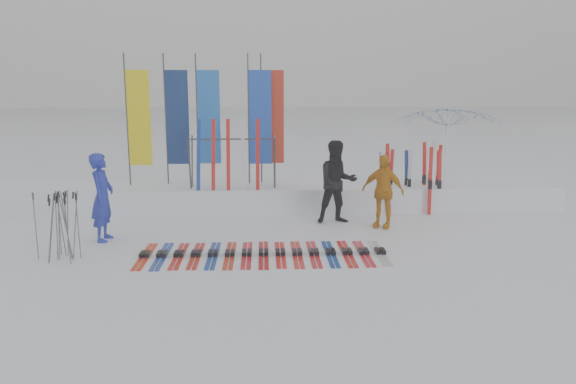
{
  "coord_description": "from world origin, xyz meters",
  "views": [
    {
      "loc": [
        -0.28,
        -9.16,
        3.13
      ],
      "look_at": [
        0.2,
        1.6,
        1.0
      ],
      "focal_mm": 35.0,
      "sensor_mm": 36.0,
      "label": 1
    }
  ],
  "objects_px": {
    "ski_row": "(263,253)",
    "ski_rack": "(233,156)",
    "person_yellow": "(383,191)",
    "tent_canopy": "(447,152)",
    "person_black": "(337,182)",
    "person_blue": "(102,197)"
  },
  "relations": [
    {
      "from": "person_blue",
      "to": "person_yellow",
      "type": "distance_m",
      "value": 5.82
    },
    {
      "from": "person_black",
      "to": "ski_row",
      "type": "xyz_separation_m",
      "value": [
        -1.66,
        -2.35,
        -0.89
      ]
    },
    {
      "from": "person_yellow",
      "to": "ski_rack",
      "type": "relative_size",
      "value": 0.78
    },
    {
      "from": "person_yellow",
      "to": "ski_rack",
      "type": "distance_m",
      "value": 3.71
    },
    {
      "from": "ski_rack",
      "to": "person_black",
      "type": "bearing_deg",
      "value": -25.78
    },
    {
      "from": "ski_row",
      "to": "ski_rack",
      "type": "distance_m",
      "value": 3.81
    },
    {
      "from": "person_blue",
      "to": "ski_rack",
      "type": "height_order",
      "value": "ski_rack"
    },
    {
      "from": "person_yellow",
      "to": "tent_canopy",
      "type": "relative_size",
      "value": 0.56
    },
    {
      "from": "person_black",
      "to": "tent_canopy",
      "type": "relative_size",
      "value": 0.65
    },
    {
      "from": "tent_canopy",
      "to": "ski_rack",
      "type": "xyz_separation_m",
      "value": [
        -5.65,
        -1.34,
        0.11
      ]
    },
    {
      "from": "person_blue",
      "to": "ski_row",
      "type": "height_order",
      "value": "person_blue"
    },
    {
      "from": "tent_canopy",
      "to": "ski_rack",
      "type": "bearing_deg",
      "value": -166.65
    },
    {
      "from": "tent_canopy",
      "to": "ski_row",
      "type": "height_order",
      "value": "tent_canopy"
    },
    {
      "from": "person_black",
      "to": "ski_row",
      "type": "relative_size",
      "value": 0.41
    },
    {
      "from": "person_blue",
      "to": "ski_rack",
      "type": "bearing_deg",
      "value": -43.52
    },
    {
      "from": "person_black",
      "to": "ski_rack",
      "type": "relative_size",
      "value": 0.91
    },
    {
      "from": "person_yellow",
      "to": "person_blue",
      "type": "bearing_deg",
      "value": -142.51
    },
    {
      "from": "tent_canopy",
      "to": "ski_row",
      "type": "distance_m",
      "value": 7.02
    },
    {
      "from": "person_blue",
      "to": "person_black",
      "type": "bearing_deg",
      "value": -73.22
    },
    {
      "from": "ski_row",
      "to": "ski_rack",
      "type": "bearing_deg",
      "value": 101.58
    },
    {
      "from": "person_blue",
      "to": "ski_row",
      "type": "distance_m",
      "value": 3.47
    },
    {
      "from": "ski_row",
      "to": "tent_canopy",
      "type": "bearing_deg",
      "value": 44.39
    }
  ]
}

